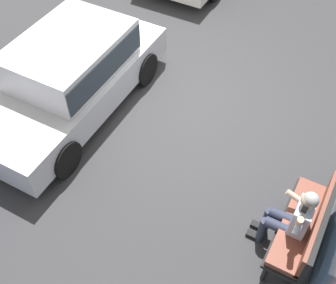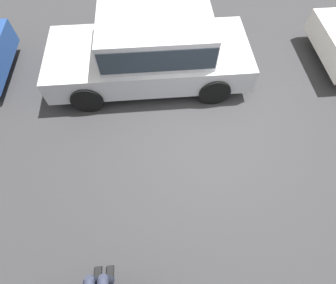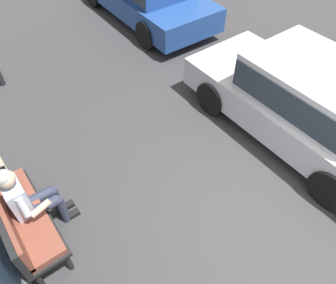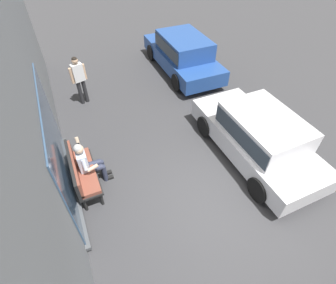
{
  "view_description": "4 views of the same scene",
  "coord_description": "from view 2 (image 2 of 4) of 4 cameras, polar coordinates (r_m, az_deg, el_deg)",
  "views": [
    {
      "loc": [
        5.18,
        2.6,
        5.68
      ],
      "look_at": [
        1.48,
        0.57,
        0.76
      ],
      "focal_mm": 45.0,
      "sensor_mm": 36.0,
      "label": 1
    },
    {
      "loc": [
        0.91,
        2.6,
        4.41
      ],
      "look_at": [
        0.77,
        0.72,
        1.18
      ],
      "focal_mm": 28.0,
      "sensor_mm": 36.0,
      "label": 2
    },
    {
      "loc": [
        -1.08,
        2.6,
        4.31
      ],
      "look_at": [
        1.41,
        0.75,
        0.93
      ],
      "focal_mm": 35.0,
      "sensor_mm": 36.0,
      "label": 3
    },
    {
      "loc": [
        -2.86,
        2.6,
        5.53
      ],
      "look_at": [
        1.58,
        0.64,
        0.87
      ],
      "focal_mm": 28.0,
      "sensor_mm": 36.0,
      "label": 4
    }
  ],
  "objects": [
    {
      "name": "ground_plane",
      "position": [
        5.2,
        7.84,
        0.79
      ],
      "size": [
        60.0,
        60.0,
        0.0
      ],
      "primitive_type": "plane",
      "color": "#38383A"
    },
    {
      "name": "parked_car_mid",
      "position": [
        5.65,
        -3.53,
        19.75
      ],
      "size": [
        4.16,
        1.85,
        1.46
      ],
      "color": "silver",
      "rests_on": "ground_plane"
    }
  ]
}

